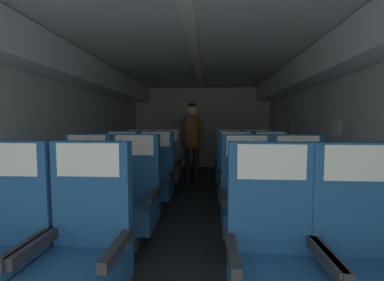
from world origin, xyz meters
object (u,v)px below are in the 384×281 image
object	(u,v)px
seat_d_left_aisle	(166,165)
seat_d_right_window	(230,166)
seat_a_right_aisle	(366,263)
seat_c_right_window	(236,178)
seat_b_right_window	(247,202)
seat_c_left_window	(121,177)
seat_a_left_aisle	(83,251)
seat_c_right_aisle	(271,179)
seat_b_left_window	(84,199)
seat_d_left_window	(139,165)
seat_d_right_aisle	(257,166)
flight_attendant	(192,135)
seat_a_right_window	(274,259)
seat_b_right_aisle	(300,203)
seat_b_left_aisle	(132,199)
seat_c_left_aisle	(155,177)

from	to	relation	value
seat_d_left_aisle	seat_d_right_window	xyz separation A→B (m)	(1.10, -0.01, 0.00)
seat_a_right_aisle	seat_c_right_window	bearing A→B (deg)	103.44
seat_b_right_window	seat_c_left_window	size ratio (longest dim) A/B	1.00
seat_a_left_aisle	seat_c_right_aisle	distance (m)	2.47
seat_a_right_aisle	seat_d_left_aisle	xyz separation A→B (m)	(-1.56, 2.91, 0.00)
seat_a_right_aisle	seat_c_left_window	size ratio (longest dim) A/B	1.00
seat_b_left_window	seat_d_left_aisle	world-z (taller)	same
seat_a_left_aisle	seat_d_left_window	distance (m)	2.92
seat_d_right_aisle	flight_attendant	bearing A→B (deg)	163.55
seat_a_right_window	seat_d_left_window	xyz separation A→B (m)	(-1.57, 2.88, 0.00)
seat_d_right_window	seat_a_left_aisle	bearing A→B (deg)	-110.56
seat_d_left_aisle	seat_c_left_window	bearing A→B (deg)	-115.87
seat_b_right_aisle	seat_d_left_aisle	bearing A→B (deg)	129.16
seat_c_left_window	flight_attendant	xyz separation A→B (m)	(0.89, 1.31, 0.51)
seat_a_right_aisle	seat_c_right_window	size ratio (longest dim) A/B	1.00
seat_a_left_aisle	seat_d_right_aisle	size ratio (longest dim) A/B	1.00
seat_c_right_aisle	seat_b_right_aisle	bearing A→B (deg)	-89.18
seat_a_right_window	seat_d_left_window	bearing A→B (deg)	118.52
seat_a_right_aisle	flight_attendant	bearing A→B (deg)	109.38
seat_a_right_aisle	seat_c_left_window	distance (m)	2.81
seat_b_left_aisle	seat_c_left_window	distance (m)	1.06
seat_a_right_window	seat_c_right_window	xyz separation A→B (m)	(0.01, 1.93, 0.00)
seat_a_right_aisle	seat_d_left_window	distance (m)	3.54
seat_d_right_aisle	seat_a_right_aisle	bearing A→B (deg)	-89.94
seat_d_left_aisle	flight_attendant	distance (m)	0.74
seat_b_right_window	flight_attendant	size ratio (longest dim) A/B	0.69
seat_b_left_window	seat_d_right_window	xyz separation A→B (m)	(1.57, 1.94, 0.00)
seat_d_right_aisle	seat_c_left_window	bearing A→B (deg)	-154.45
seat_b_left_aisle	seat_d_right_aisle	world-z (taller)	same
seat_a_right_window	seat_b_right_aisle	size ratio (longest dim) A/B	1.00
seat_b_left_aisle	seat_c_left_window	xyz separation A→B (m)	(-0.47, 0.95, 0.00)
seat_d_right_aisle	flight_attendant	xyz separation A→B (m)	(-1.14, 0.34, 0.51)
seat_c_left_window	seat_a_right_window	bearing A→B (deg)	-51.13
seat_b_left_window	seat_b_left_aisle	xyz separation A→B (m)	(0.47, 0.03, 0.00)
seat_d_right_window	seat_d_left_aisle	bearing A→B (deg)	179.57
seat_a_right_aisle	seat_b_right_window	xyz separation A→B (m)	(-0.47, 0.97, 0.00)
seat_c_right_aisle	seat_c_right_window	world-z (taller)	same
seat_d_left_window	seat_d_left_aisle	world-z (taller)	same
seat_a_left_aisle	seat_c_left_window	size ratio (longest dim) A/B	1.00
seat_a_left_aisle	seat_c_left_aisle	bearing A→B (deg)	90.20
seat_c_right_window	seat_d_right_aisle	size ratio (longest dim) A/B	1.00
seat_d_left_window	seat_d_right_window	bearing A→B (deg)	0.22
seat_b_right_window	seat_d_left_aisle	xyz separation A→B (m)	(-1.10, 1.93, 0.00)
seat_b_left_window	seat_d_left_window	bearing A→B (deg)	90.06
seat_d_left_window	seat_d_right_window	distance (m)	1.58
seat_c_left_window	seat_c_right_window	world-z (taller)	same
seat_b_right_aisle	seat_d_left_aisle	distance (m)	2.50
seat_a_right_aisle	seat_b_right_aisle	bearing A→B (deg)	89.27
seat_a_right_window	seat_c_left_window	bearing A→B (deg)	128.87
seat_a_left_aisle	seat_b_right_aisle	distance (m)	1.83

